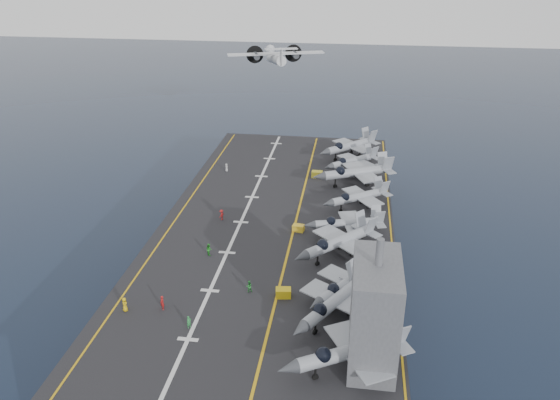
# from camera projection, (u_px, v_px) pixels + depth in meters

# --- Properties ---
(ground) EXTENTS (500.00, 500.00, 0.00)m
(ground) POSITION_uv_depth(u_px,v_px,m) (277.00, 278.00, 93.95)
(ground) COLOR #142135
(ground) RESTS_ON ground
(hull) EXTENTS (36.00, 90.00, 10.00)m
(hull) POSITION_uv_depth(u_px,v_px,m) (277.00, 253.00, 91.83)
(hull) COLOR #56595E
(hull) RESTS_ON ground
(flight_deck) EXTENTS (38.00, 92.00, 0.40)m
(flight_deck) POSITION_uv_depth(u_px,v_px,m) (277.00, 226.00, 89.63)
(flight_deck) COLOR black
(flight_deck) RESTS_ON hull
(foul_line) EXTENTS (0.35, 90.00, 0.02)m
(foul_line) POSITION_uv_depth(u_px,v_px,m) (295.00, 226.00, 89.16)
(foul_line) COLOR gold
(foul_line) RESTS_ON flight_deck
(landing_centerline) EXTENTS (0.50, 90.00, 0.02)m
(landing_centerline) POSITION_uv_depth(u_px,v_px,m) (241.00, 222.00, 90.30)
(landing_centerline) COLOR silver
(landing_centerline) RESTS_ON flight_deck
(deck_edge_port) EXTENTS (0.25, 90.00, 0.02)m
(deck_edge_port) POSITION_uv_depth(u_px,v_px,m) (177.00, 218.00, 91.71)
(deck_edge_port) COLOR gold
(deck_edge_port) RESTS_ON flight_deck
(deck_edge_stbd) EXTENTS (0.25, 90.00, 0.02)m
(deck_edge_stbd) POSITION_uv_depth(u_px,v_px,m) (391.00, 232.00, 87.18)
(deck_edge_stbd) COLOR gold
(deck_edge_stbd) RESTS_ON flight_deck
(island_superstructure) EXTENTS (5.00, 10.00, 15.00)m
(island_superstructure) POSITION_uv_depth(u_px,v_px,m) (375.00, 301.00, 57.55)
(island_superstructure) COLOR #56595E
(island_superstructure) RESTS_ON flight_deck
(fighter_jet_0) EXTENTS (17.66, 15.77, 5.12)m
(fighter_jet_0) POSITION_uv_depth(u_px,v_px,m) (351.00, 350.00, 57.89)
(fighter_jet_0) COLOR #929BA1
(fighter_jet_0) RESTS_ON flight_deck
(fighter_jet_1) EXTENTS (15.93, 17.56, 5.08)m
(fighter_jet_1) POSITION_uv_depth(u_px,v_px,m) (335.00, 300.00, 66.14)
(fighter_jet_1) COLOR gray
(fighter_jet_1) RESTS_ON flight_deck
(fighter_jet_2) EXTENTS (14.81, 15.92, 4.60)m
(fighter_jet_2) POSITION_uv_depth(u_px,v_px,m) (347.00, 282.00, 70.14)
(fighter_jet_2) COLOR #929BA3
(fighter_jet_2) RESTS_ON flight_deck
(fighter_jet_3) EXTENTS (17.59, 17.68, 5.20)m
(fighter_jet_3) POSITION_uv_depth(u_px,v_px,m) (339.00, 241.00, 79.36)
(fighter_jet_3) COLOR #929AA0
(fighter_jet_3) RESTS_ON flight_deck
(fighter_jet_4) EXTENTS (14.47, 11.44, 4.42)m
(fighter_jet_4) POSITION_uv_depth(u_px,v_px,m) (349.00, 222.00, 85.48)
(fighter_jet_4) COLOR #9299A1
(fighter_jet_4) RESTS_ON flight_deck
(fighter_jet_5) EXTENTS (15.65, 14.60, 4.52)m
(fighter_jet_5) POSITION_uv_depth(u_px,v_px,m) (359.00, 196.00, 94.36)
(fighter_jet_5) COLOR #8D959C
(fighter_jet_5) RESTS_ON flight_deck
(fighter_jet_6) EXTENTS (18.93, 16.37, 5.53)m
(fighter_jet_6) POSITION_uv_depth(u_px,v_px,m) (357.00, 171.00, 103.31)
(fighter_jet_6) COLOR #A1ABB3
(fighter_jet_6) RESTS_ON flight_deck
(fighter_jet_7) EXTENTS (15.49, 15.09, 4.51)m
(fighter_jet_7) POSITION_uv_depth(u_px,v_px,m) (353.00, 160.00, 110.09)
(fighter_jet_7) COLOR #9299A0
(fighter_jet_7) RESTS_ON flight_deck
(fighter_jet_8) EXTENTS (17.85, 17.69, 5.24)m
(fighter_jet_8) POSITION_uv_depth(u_px,v_px,m) (350.00, 145.00, 117.30)
(fighter_jet_8) COLOR #959EA4
(fighter_jet_8) RESTS_ON flight_deck
(tow_cart_a) EXTENTS (2.14, 1.54, 1.19)m
(tow_cart_a) POSITION_uv_depth(u_px,v_px,m) (283.00, 293.00, 70.90)
(tow_cart_a) COLOR gold
(tow_cart_a) RESTS_ON flight_deck
(tow_cart_b) EXTENTS (1.99, 1.50, 1.08)m
(tow_cart_b) POSITION_uv_depth(u_px,v_px,m) (298.00, 228.00, 87.32)
(tow_cart_b) COLOR gold
(tow_cart_b) RESTS_ON flight_deck
(tow_cart_c) EXTENTS (2.11, 1.39, 1.25)m
(tow_cart_c) POSITION_uv_depth(u_px,v_px,m) (317.00, 174.00, 107.61)
(tow_cart_c) COLOR gold
(tow_cart_c) RESTS_ON flight_deck
(crew_0) EXTENTS (1.29, 1.35, 1.88)m
(crew_0) POSITION_uv_depth(u_px,v_px,m) (125.00, 304.00, 68.04)
(crew_0) COLOR yellow
(crew_0) RESTS_ON flight_deck
(crew_1) EXTENTS (1.38, 1.35, 1.93)m
(crew_1) POSITION_uv_depth(u_px,v_px,m) (162.00, 303.00, 68.29)
(crew_1) COLOR #B21919
(crew_1) RESTS_ON flight_deck
(crew_2) EXTENTS (1.26, 1.32, 1.83)m
(crew_2) POSITION_uv_depth(u_px,v_px,m) (209.00, 249.00, 80.45)
(crew_2) COLOR green
(crew_2) RESTS_ON flight_deck
(crew_3) EXTENTS (1.02, 1.25, 1.81)m
(crew_3) POSITION_uv_depth(u_px,v_px,m) (222.00, 215.00, 90.79)
(crew_3) COLOR #B21919
(crew_3) RESTS_ON flight_deck
(crew_5) EXTENTS (0.84, 1.08, 1.60)m
(crew_5) POSITION_uv_depth(u_px,v_px,m) (227.00, 167.00, 110.43)
(crew_5) COLOR silver
(crew_5) RESTS_ON flight_deck
(crew_6) EXTENTS (1.10, 1.17, 1.62)m
(crew_6) POSITION_uv_depth(u_px,v_px,m) (189.00, 322.00, 65.04)
(crew_6) COLOR #288B3F
(crew_6) RESTS_ON flight_deck
(crew_7) EXTENTS (1.19, 1.00, 1.68)m
(crew_7) POSITION_uv_depth(u_px,v_px,m) (249.00, 286.00, 71.84)
(crew_7) COLOR #268C33
(crew_7) RESTS_ON flight_deck
(transport_plane) EXTENTS (28.06, 23.19, 5.70)m
(transport_plane) POSITION_uv_depth(u_px,v_px,m) (276.00, 59.00, 135.76)
(transport_plane) COLOR white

